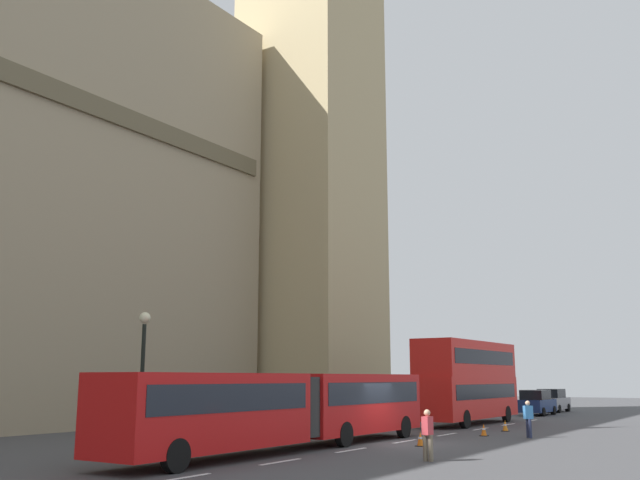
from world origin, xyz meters
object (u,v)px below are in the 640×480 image
at_px(double_decker_bus, 468,378).
at_px(traffic_cone_west, 420,439).
at_px(sedan_trailing, 553,401).
at_px(pedestrian_by_kerb, 528,418).
at_px(traffic_cone_east, 505,426).
at_px(pedestrian_near_cones, 428,433).
at_px(traffic_cone_middle, 484,430).
at_px(articulated_bus, 290,404).
at_px(sedan_lead, 537,403).
at_px(street_lamp, 142,370).

distance_m(double_decker_bus, traffic_cone_west, 14.96).
distance_m(sedan_trailing, pedestrian_by_kerb, 27.15).
bearing_deg(traffic_cone_east, double_decker_bus, 40.38).
xyz_separation_m(double_decker_bus, pedestrian_by_kerb, (-7.82, -6.01, -1.80)).
bearing_deg(traffic_cone_west, pedestrian_near_cones, -152.00).
bearing_deg(traffic_cone_middle, traffic_cone_west, 177.26).
xyz_separation_m(articulated_bus, double_decker_bus, (18.52, 0.00, 0.96)).
bearing_deg(traffic_cone_west, sedan_lead, 6.80).
height_order(street_lamp, pedestrian_by_kerb, street_lamp).
distance_m(traffic_cone_middle, pedestrian_near_cones, 11.37).
distance_m(double_decker_bus, traffic_cone_middle, 9.12).
bearing_deg(traffic_cone_middle, pedestrian_by_kerb, -87.83).
bearing_deg(traffic_cone_middle, pedestrian_near_cones, -168.84).
relative_size(sedan_lead, traffic_cone_middle, 7.59).
height_order(traffic_cone_west, traffic_cone_middle, same).
xyz_separation_m(articulated_bus, traffic_cone_middle, (10.62, -3.84, -1.46)).
distance_m(articulated_bus, traffic_cone_middle, 11.38).
distance_m(double_decker_bus, sedan_lead, 12.91).
xyz_separation_m(double_decker_bus, street_lamp, (-22.07, 4.50, 0.35)).
xyz_separation_m(sedan_lead, traffic_cone_east, (-17.12, -3.38, -0.63)).
height_order(traffic_cone_east, street_lamp, street_lamp).
distance_m(street_lamp, pedestrian_by_kerb, 17.84).
bearing_deg(pedestrian_by_kerb, double_decker_bus, 37.53).
bearing_deg(traffic_cone_middle, sedan_trailing, 8.49).
bearing_deg(traffic_cone_east, articulated_bus, 165.43).
relative_size(double_decker_bus, sedan_lead, 2.46).
relative_size(articulated_bus, traffic_cone_east, 31.29).
bearing_deg(pedestrian_by_kerb, traffic_cone_west, 159.23).
distance_m(sedan_trailing, traffic_cone_middle, 26.83).
height_order(traffic_cone_west, traffic_cone_east, same).
relative_size(articulated_bus, double_decker_bus, 1.67).
xyz_separation_m(traffic_cone_east, pedestrian_near_cones, (-14.70, -2.36, 0.63)).
xyz_separation_m(double_decker_bus, traffic_cone_west, (-14.33, -3.54, -2.43)).
bearing_deg(pedestrian_by_kerb, traffic_cone_middle, 92.17).
xyz_separation_m(double_decker_bus, traffic_cone_middle, (-7.90, -3.85, -2.43)).
bearing_deg(pedestrian_by_kerb, street_lamp, 143.58).
relative_size(traffic_cone_middle, pedestrian_near_cones, 0.34).
bearing_deg(articulated_bus, double_decker_bus, 0.01).
xyz_separation_m(double_decker_bus, pedestrian_near_cones, (-19.04, -6.04, -1.80)).
xyz_separation_m(sedan_lead, pedestrian_by_kerb, (-20.60, -5.70, -0.00)).
bearing_deg(traffic_cone_west, traffic_cone_east, -0.86).
bearing_deg(sedan_trailing, double_decker_bus, -179.65).
bearing_deg(street_lamp, pedestrian_by_kerb, -36.42).
distance_m(articulated_bus, pedestrian_by_kerb, 12.30).
bearing_deg(street_lamp, traffic_cone_middle, -30.52).
distance_m(street_lamp, pedestrian_near_cones, 11.18).
distance_m(articulated_bus, street_lamp, 5.89).
height_order(traffic_cone_west, pedestrian_near_cones, pedestrian_near_cones).
bearing_deg(pedestrian_by_kerb, articulated_bus, 150.69).
relative_size(articulated_bus, pedestrian_by_kerb, 10.74).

